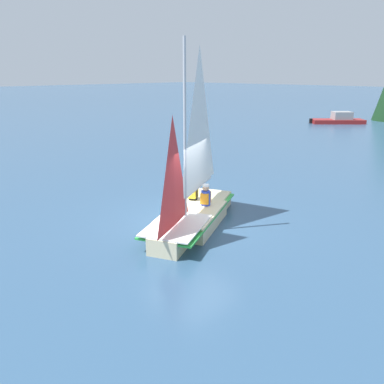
% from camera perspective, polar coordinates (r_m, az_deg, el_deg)
% --- Properties ---
extents(ground_plane, '(260.00, 260.00, 0.00)m').
position_cam_1_polar(ground_plane, '(11.64, -0.00, -5.09)').
color(ground_plane, '#2D4C6B').
extents(sailboat_main, '(4.77, 3.27, 5.40)m').
position_cam_1_polar(sailboat_main, '(11.43, 0.10, -1.65)').
color(sailboat_main, beige).
rests_on(sailboat_main, ground_plane).
extents(sailor_helm, '(0.42, 0.40, 1.16)m').
position_cam_1_polar(sailor_helm, '(11.90, 2.10, -1.32)').
color(sailor_helm, black).
rests_on(sailor_helm, ground_plane).
extents(sailor_crew, '(0.42, 0.40, 1.16)m').
position_cam_1_polar(sailor_crew, '(12.43, 0.18, -0.47)').
color(sailor_crew, black).
rests_on(sailor_crew, ground_plane).
extents(motorboat_distant, '(4.43, 4.53, 1.07)m').
position_cam_1_polar(motorboat_distant, '(37.95, 21.45, 10.27)').
color(motorboat_distant, maroon).
rests_on(motorboat_distant, ground_plane).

